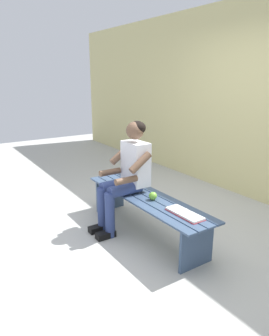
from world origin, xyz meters
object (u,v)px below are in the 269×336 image
person_seated (127,172)px  book_open (185,214)px  apple (153,196)px  bench_near (146,205)px

person_seated → book_open: bearing=-171.1°
person_seated → apple: (-0.37, -0.10, -0.20)m
bench_near → person_seated: 0.43m
apple → book_open: size_ratio=0.22×
bench_near → apple: 0.20m
person_seated → book_open: 0.88m
person_seated → book_open: (-0.84, -0.13, -0.23)m
apple → book_open: (-0.47, -0.03, -0.03)m
bench_near → person_seated: person_seated is taller
bench_near → apple: apple is taller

